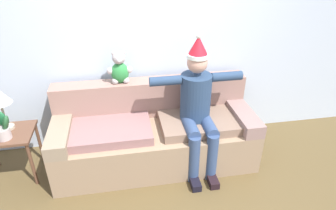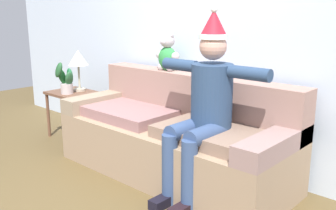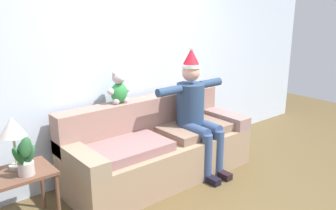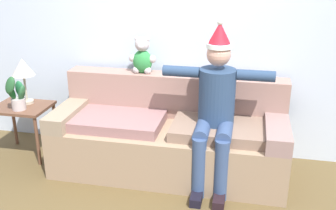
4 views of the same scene
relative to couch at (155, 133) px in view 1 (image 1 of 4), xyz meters
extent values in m
cube|color=silver|center=(0.00, 0.52, 0.99)|extent=(7.00, 0.10, 2.70)
cube|color=#997D62|center=(0.00, -0.05, -0.12)|extent=(2.28, 0.88, 0.48)
cube|color=#9A7468|center=(0.00, 0.27, 0.34)|extent=(2.28, 0.24, 0.45)
cube|color=gray|center=(-1.03, -0.05, 0.20)|extent=(0.22, 0.88, 0.15)
cube|color=gray|center=(1.03, -0.05, 0.20)|extent=(0.22, 0.88, 0.15)
cube|color=#906665|center=(-0.51, -0.10, 0.17)|extent=(0.91, 0.62, 0.10)
cube|color=#856A58|center=(0.51, -0.10, 0.17)|extent=(0.91, 0.62, 0.10)
cylinder|color=navy|center=(0.46, -0.07, 0.48)|extent=(0.34, 0.34, 0.52)
sphere|color=tan|center=(0.46, -0.07, 0.88)|extent=(0.22, 0.22, 0.22)
cylinder|color=white|center=(0.46, -0.07, 0.96)|extent=(0.23, 0.23, 0.04)
cone|color=red|center=(0.46, -0.07, 1.07)|extent=(0.21, 0.21, 0.20)
sphere|color=white|center=(0.46, -0.07, 1.17)|extent=(0.06, 0.06, 0.06)
cylinder|color=#344A73|center=(0.36, -0.27, 0.22)|extent=(0.14, 0.40, 0.14)
cylinder|color=#344A73|center=(0.36, -0.47, -0.07)|extent=(0.13, 0.13, 0.58)
cube|color=black|center=(0.36, -0.55, -0.32)|extent=(0.10, 0.24, 0.08)
cylinder|color=#344A73|center=(0.56, -0.27, 0.22)|extent=(0.14, 0.40, 0.14)
cylinder|color=#344A73|center=(0.56, -0.47, -0.07)|extent=(0.13, 0.13, 0.58)
cube|color=black|center=(0.56, -0.55, -0.32)|extent=(0.10, 0.24, 0.08)
cylinder|color=navy|center=(0.12, -0.07, 0.70)|extent=(0.34, 0.10, 0.10)
cylinder|color=navy|center=(0.80, -0.07, 0.70)|extent=(0.34, 0.10, 0.10)
ellipsoid|color=#2F8941|center=(-0.34, 0.27, 0.69)|extent=(0.20, 0.16, 0.24)
sphere|color=#BDB5B7|center=(-0.34, 0.27, 0.87)|extent=(0.15, 0.15, 0.15)
sphere|color=#BDB5B7|center=(-0.34, 0.21, 0.86)|extent=(0.07, 0.07, 0.07)
sphere|color=#BDB5B7|center=(-0.40, 0.27, 0.92)|extent=(0.05, 0.05, 0.05)
sphere|color=#BDB5B7|center=(-0.29, 0.27, 0.92)|extent=(0.05, 0.05, 0.05)
sphere|color=#BDB5B7|center=(-0.45, 0.27, 0.72)|extent=(0.08, 0.08, 0.08)
sphere|color=#BDB5B7|center=(-0.40, 0.24, 0.60)|extent=(0.08, 0.08, 0.08)
sphere|color=#BDB5B7|center=(-0.24, 0.27, 0.72)|extent=(0.08, 0.08, 0.08)
sphere|color=#BDB5B7|center=(-0.28, 0.24, 0.60)|extent=(0.08, 0.08, 0.08)
cube|color=brown|center=(-1.61, -0.03, 0.19)|extent=(0.58, 0.46, 0.03)
cylinder|color=brown|center=(-1.35, -0.23, -0.09)|extent=(0.04, 0.04, 0.54)
cylinder|color=brown|center=(-1.35, 0.17, -0.09)|extent=(0.04, 0.04, 0.54)
cylinder|color=#B7AB96|center=(-1.60, 0.06, 0.22)|extent=(0.14, 0.14, 0.03)
cylinder|color=#BCB79D|center=(-1.60, 0.06, 0.38)|extent=(0.02, 0.02, 0.28)
cylinder|color=#BEB1B0|center=(-1.57, -0.13, 0.27)|extent=(0.14, 0.14, 0.12)
ellipsoid|color=#285C34|center=(-1.52, -0.12, 0.39)|extent=(0.12, 0.14, 0.21)
ellipsoid|color=#1F6337|center=(-1.57, -0.08, 0.41)|extent=(0.11, 0.08, 0.19)
camera|label=1|loc=(-0.35, -2.87, 2.00)|focal=31.53mm
camera|label=2|loc=(2.26, -2.57, 1.16)|focal=41.03mm
camera|label=3|loc=(-2.43, -3.13, 1.66)|focal=37.89mm
camera|label=4|loc=(0.73, -3.56, 1.70)|focal=42.26mm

